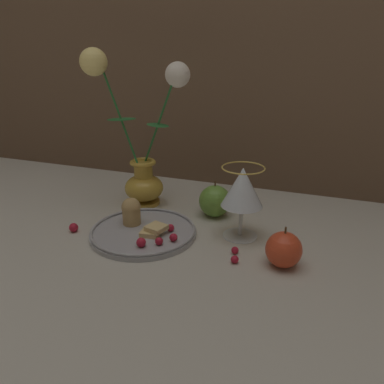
% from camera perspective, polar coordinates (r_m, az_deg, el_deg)
% --- Properties ---
extents(ground_plane, '(2.40, 2.40, 0.00)m').
position_cam_1_polar(ground_plane, '(0.85, -2.87, -5.02)').
color(ground_plane, '#B7B2A3').
rests_on(ground_plane, ground).
extents(vase, '(0.25, 0.11, 0.38)m').
position_cam_1_polar(vase, '(0.93, -8.10, 6.82)').
color(vase, gold).
rests_on(vase, ground_plane).
extents(plate_with_pastries, '(0.23, 0.23, 0.07)m').
position_cam_1_polar(plate_with_pastries, '(0.81, -7.59, -5.55)').
color(plate_with_pastries, '#A3A3A8').
rests_on(plate_with_pastries, ground_plane).
extents(wine_glass, '(0.09, 0.09, 0.15)m').
position_cam_1_polar(wine_glass, '(0.76, 7.60, 0.25)').
color(wine_glass, silver).
rests_on(wine_glass, ground_plane).
extents(apple_beside_vase, '(0.08, 0.08, 0.09)m').
position_cam_1_polar(apple_beside_vase, '(0.89, 3.50, -1.37)').
color(apple_beside_vase, '#669938').
rests_on(apple_beside_vase, ground_plane).
extents(apple_near_glass, '(0.07, 0.07, 0.08)m').
position_cam_1_polar(apple_near_glass, '(0.70, 13.80, -8.52)').
color(apple_near_glass, '#D14223').
rests_on(apple_near_glass, ground_plane).
extents(berry_near_plate, '(0.02, 0.02, 0.02)m').
position_cam_1_polar(berry_near_plate, '(0.86, -17.60, -5.19)').
color(berry_near_plate, '#AD192D').
rests_on(berry_near_plate, ground_plane).
extents(berry_front_center, '(0.01, 0.01, 0.01)m').
position_cam_1_polar(berry_front_center, '(0.74, 6.56, -8.81)').
color(berry_front_center, '#AD192D').
rests_on(berry_front_center, ground_plane).
extents(berry_by_glass_stem, '(0.01, 0.01, 0.01)m').
position_cam_1_polar(berry_by_glass_stem, '(0.71, 6.53, -10.17)').
color(berry_by_glass_stem, '#AD192D').
rests_on(berry_by_glass_stem, ground_plane).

